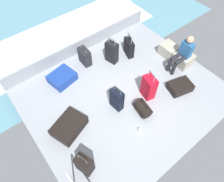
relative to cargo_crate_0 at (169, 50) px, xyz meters
name	(u,v)px	position (x,y,z in m)	size (l,w,h in m)	color
ground_plane	(124,94)	(0.30, -2.12, -0.22)	(4.40, 5.20, 0.06)	gray
gunwale_port	(81,46)	(-1.87, -2.12, 0.04)	(0.06, 5.20, 0.45)	gray
railing_port	(78,32)	(-1.87, -2.12, 0.59)	(0.04, 4.20, 1.02)	silver
sea_wake	(62,37)	(-3.30, -2.12, -0.53)	(12.00, 12.00, 0.01)	#598C9E
cargo_crate_0	(169,50)	(0.00, 0.00, 0.00)	(0.57, 0.44, 0.37)	#9E9989
cargo_crate_1	(183,59)	(0.56, 0.04, 0.01)	(0.55, 0.49, 0.39)	#9E9989
passenger_seated	(183,53)	(0.56, -0.14, 0.38)	(0.34, 0.66, 1.09)	#26598C
suitcase_0	(69,126)	(0.29, -3.88, -0.06)	(0.83, 0.97, 0.26)	black
suitcase_1	(117,99)	(0.51, -2.55, 0.15)	(0.37, 0.22, 0.79)	black
suitcase_2	(149,87)	(0.74, -1.65, 0.17)	(0.42, 0.32, 0.91)	#B70C1E
suitcase_3	(84,164)	(1.34, -4.10, 0.11)	(0.41, 0.34, 0.75)	black
suitcase_4	(62,78)	(-1.16, -3.23, -0.06)	(0.71, 0.80, 0.26)	navy
suitcase_5	(180,87)	(1.17, -0.79, -0.07)	(0.60, 0.73, 0.23)	black
suitcase_6	(129,48)	(-0.81, -0.99, 0.09)	(0.49, 0.32, 0.75)	black
suitcase_7	(112,52)	(-0.91, -1.60, 0.17)	(0.42, 0.30, 0.86)	black
suitcase_8	(85,57)	(-1.35, -2.31, 0.08)	(0.44, 0.25, 0.64)	black
duffel_bag	(143,108)	(1.05, -2.12, -0.03)	(0.50, 0.38, 0.46)	black
paper_cup	(140,130)	(1.43, -2.55, -0.14)	(0.08, 0.08, 0.10)	white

